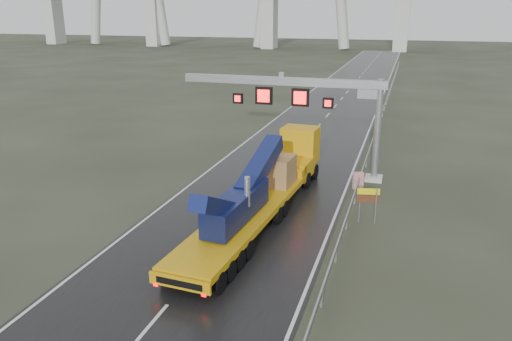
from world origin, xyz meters
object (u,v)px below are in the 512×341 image
(exit_sign_pair, at_px, (368,198))
(striped_barrier, at_px, (358,181))
(heavy_haul_truck, at_px, (269,182))
(sign_gantry, at_px, (310,99))

(exit_sign_pair, distance_m, striped_barrier, 5.93)
(heavy_haul_truck, bearing_deg, sign_gantry, 86.31)
(sign_gantry, distance_m, heavy_haul_truck, 8.33)
(sign_gantry, bearing_deg, exit_sign_pair, -57.41)
(exit_sign_pair, xyz_separation_m, striped_barrier, (-1.10, 5.75, -0.93))
(sign_gantry, xyz_separation_m, exit_sign_pair, (5.00, -7.81, -4.11))
(heavy_haul_truck, xyz_separation_m, striped_barrier, (4.87, 5.23, -1.14))
(sign_gantry, relative_size, exit_sign_pair, 6.92)
(exit_sign_pair, relative_size, striped_barrier, 1.88)
(sign_gantry, relative_size, striped_barrier, 13.03)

